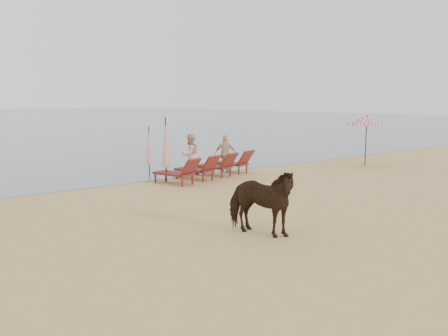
# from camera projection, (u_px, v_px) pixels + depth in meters

# --- Properties ---
(ground) EXTENTS (120.00, 120.00, 0.00)m
(ground) POSITION_uv_depth(u_px,v_px,m) (358.00, 238.00, 11.66)
(ground) COLOR tan
(ground) RESTS_ON ground
(lounger_cluster_right) EXTENTS (4.70, 2.90, 0.69)m
(lounger_cluster_right) POSITION_uv_depth(u_px,v_px,m) (209.00, 166.00, 20.26)
(lounger_cluster_right) COLOR maroon
(lounger_cluster_right) RESTS_ON ground
(umbrella_open_right) EXTENTS (1.99, 1.99, 2.42)m
(umbrella_open_right) POSITION_uv_depth(u_px,v_px,m) (367.00, 120.00, 23.73)
(umbrella_open_right) COLOR black
(umbrella_open_right) RESTS_ON ground
(umbrella_closed_left) EXTENTS (0.31, 0.31, 2.51)m
(umbrella_closed_left) POSITION_uv_depth(u_px,v_px,m) (166.00, 143.00, 19.04)
(umbrella_closed_left) COLOR black
(umbrella_closed_left) RESTS_ON ground
(umbrella_closed_right) EXTENTS (0.25, 0.25, 2.09)m
(umbrella_closed_right) POSITION_uv_depth(u_px,v_px,m) (149.00, 146.00, 20.60)
(umbrella_closed_right) COLOR black
(umbrella_closed_right) RESTS_ON ground
(cow) EXTENTS (1.42, 2.10, 1.63)m
(cow) POSITION_uv_depth(u_px,v_px,m) (260.00, 202.00, 11.76)
(cow) COLOR black
(cow) RESTS_ON ground
(beachgoer_right_a) EXTENTS (0.94, 0.77, 1.76)m
(beachgoer_right_a) POSITION_uv_depth(u_px,v_px,m) (190.00, 155.00, 20.88)
(beachgoer_right_a) COLOR #D9A487
(beachgoer_right_a) RESTS_ON ground
(beachgoer_right_b) EXTENTS (0.99, 0.92, 1.64)m
(beachgoer_right_b) POSITION_uv_depth(u_px,v_px,m) (226.00, 154.00, 21.88)
(beachgoer_right_b) COLOR #DCB189
(beachgoer_right_b) RESTS_ON ground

